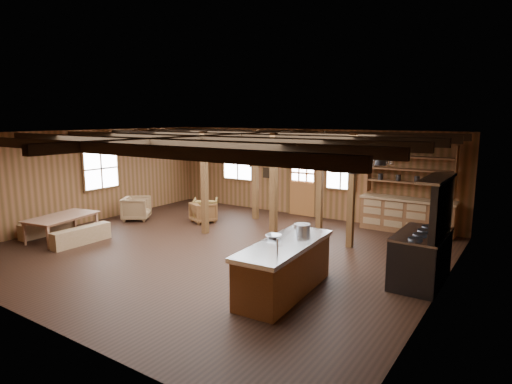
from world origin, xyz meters
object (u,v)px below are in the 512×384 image
commercial_range (424,250)px  armchair_b (203,212)px  dining_table (63,228)px  armchair_a (206,209)px  armchair_c (136,208)px  kitchen_island (284,267)px

commercial_range → armchair_b: commercial_range is taller
dining_table → armchair_a: size_ratio=2.37×
armchair_c → armchair_b: bearing=-100.1°
kitchen_island → dining_table: bearing=178.2°
kitchen_island → armchair_c: size_ratio=3.19×
kitchen_island → dining_table: 6.57m
kitchen_island → armchair_b: (-4.72, 3.25, -0.17)m
armchair_b → armchair_c: size_ratio=0.86×
kitchen_island → dining_table: size_ratio=1.44×
dining_table → armchair_a: 4.10m
commercial_range → armchair_c: bearing=176.9°
armchair_a → armchair_b: (0.15, -0.28, -0.03)m
commercial_range → armchair_a: bearing=166.3°
kitchen_island → armchair_a: kitchen_island is taller
kitchen_island → armchair_a: (-4.87, 3.53, -0.14)m
armchair_c → kitchen_island: bearing=-144.8°
kitchen_island → armchair_a: 6.02m
commercial_range → armchair_a: commercial_range is taller
kitchen_island → commercial_range: size_ratio=1.22×
dining_table → armchair_b: armchair_b is taller
dining_table → armchair_a: (1.69, 3.73, 0.03)m
armchair_a → armchair_b: bearing=80.3°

